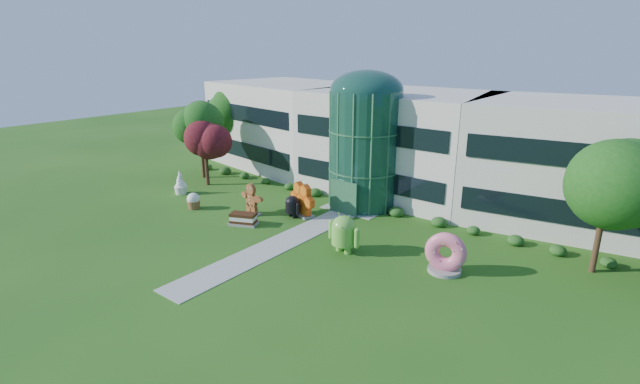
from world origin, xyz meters
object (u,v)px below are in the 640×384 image
Objects in this scene: donut at (446,252)px; gingerbread at (251,199)px; android_green at (344,231)px; android_black at (292,205)px.

donut is 16.71m from gingerbread.
gingerbread is (-16.71, -0.15, 0.01)m from donut.
donut is at bearing 8.11° from gingerbread.
gingerbread is at bearing 176.43° from android_green.
donut is (6.55, 1.48, -0.18)m from android_green.
gingerbread is (-3.08, -1.55, 0.28)m from android_black.
gingerbread is (-10.15, 1.33, -0.17)m from android_green.
gingerbread is at bearing 166.37° from donut.
android_black is (-7.07, 2.88, -0.45)m from android_green.
donut is 0.91× the size of gingerbread.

